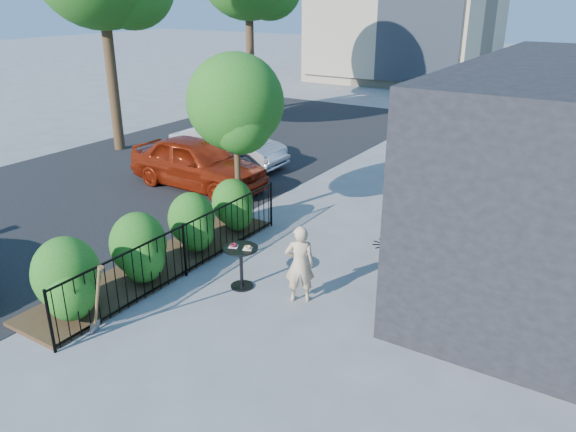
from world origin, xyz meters
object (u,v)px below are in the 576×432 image
Objects in this scene: woman at (300,264)px; shovel at (97,304)px; patio_tree at (237,109)px; car_silver at (228,146)px; car_red at (198,163)px; cafe_table at (241,260)px.

shovel is at bearing 18.99° from woman.
car_silver is (-3.27, 3.75, -2.13)m from patio_tree.
woman reaches higher than car_red.
shovel is at bearing -149.07° from car_red.
woman reaches higher than car_silver.
patio_tree is 5.41m from car_silver.
shovel is (-0.95, -2.54, 0.03)m from cafe_table.
patio_tree is 3.88m from cafe_table.
car_red is at bearing 118.66° from shovel.
cafe_table is 0.21× the size of car_red.
woman reaches higher than shovel.
cafe_table is 6.13m from car_red.
car_red is (-2.64, 1.54, -2.05)m from patio_tree.
woman is 1.07× the size of shovel.
shovel is 9.79m from car_silver.
patio_tree is 2.73× the size of woman.
shovel is at bearing -79.05° from patio_tree.
shovel is (0.98, -5.07, -2.17)m from patio_tree.
car_silver is (-4.25, 8.82, 0.04)m from shovel.
car_silver is at bearing 115.72° from shovel.
shovel reaches higher than car_silver.
woman is (1.17, 0.16, 0.16)m from cafe_table.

